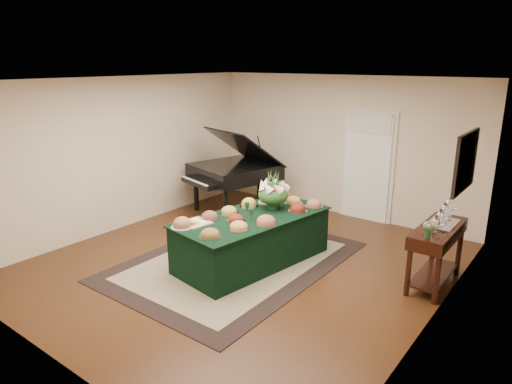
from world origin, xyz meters
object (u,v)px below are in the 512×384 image
Objects in this scene: grand_piano at (234,171)px; mahogany_sideboard at (437,240)px; buffet_table at (252,239)px; floral_centerpiece at (273,191)px.

grand_piano reaches higher than mahogany_sideboard.
mahogany_sideboard reaches higher than buffet_table.
floral_centerpiece is at bearing -168.84° from mahogany_sideboard.
floral_centerpiece is at bearing 84.87° from buffet_table.
grand_piano reaches higher than floral_centerpiece.
mahogany_sideboard is at bearing 11.16° from floral_centerpiece.
grand_piano is at bearing 169.56° from mahogany_sideboard.
grand_piano is at bearing 145.82° from floral_centerpiece.
mahogany_sideboard is (2.36, 0.47, -0.38)m from floral_centerpiece.
grand_piano is at bearing 136.14° from buffet_table.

